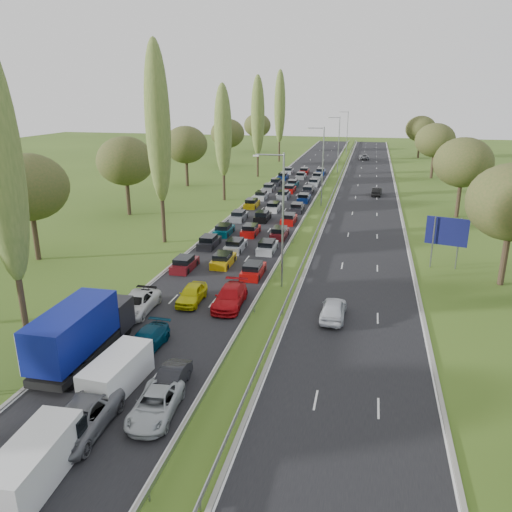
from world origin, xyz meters
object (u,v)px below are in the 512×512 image
Objects in this scene: white_van_rear at (119,371)px; white_van_front at (37,459)px; near_car_2 at (136,304)px; blue_lorry at (82,331)px; near_car_3 at (135,305)px; direction_sign at (447,234)px.

white_van_front is at bearing -86.16° from white_van_rear.
blue_lorry is (-0.03, -7.57, 1.27)m from near_car_2.
near_car_3 is at bearing -119.92° from near_car_2.
direction_sign reaches higher than white_van_rear.
direction_sign reaches higher than near_car_3.
blue_lorry is 4.63m from white_van_rear.
white_van_rear is (-0.03, 7.76, -0.03)m from white_van_front.
near_car_3 is 7.57m from blue_lorry.
direction_sign reaches higher than white_van_front.
near_car_2 is 1.04× the size of white_van_rear.
near_car_3 is 30.57m from direction_sign.
near_car_2 is 30.45m from direction_sign.
blue_lorry is 1.79× the size of white_van_rear.
white_van_rear reaches higher than near_car_2.
near_car_3 is at bearing -146.21° from direction_sign.
blue_lorry is at bearing -92.74° from near_car_2.
white_van_front is at bearing -78.07° from near_car_3.
direction_sign is at bearing 55.10° from white_van_front.
near_car_3 is 0.92× the size of white_van_front.
white_van_front is 1.04× the size of direction_sign.
blue_lorry is 10.94m from white_van_front.
near_car_2 reaches higher than near_car_3.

